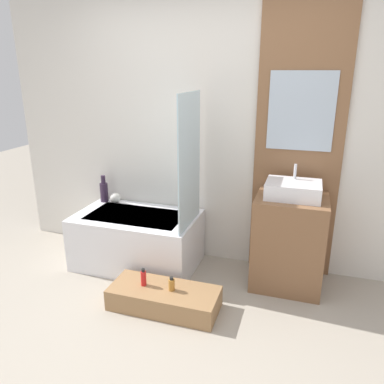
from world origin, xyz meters
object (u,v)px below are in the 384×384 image
Objects in this scene: bathtub at (137,239)px; vase_tall_dark at (104,191)px; bottle_soap_primary at (144,278)px; sink at (293,190)px; wooden_step_bench at (164,298)px; vase_round_light at (115,198)px; bottle_soap_secondary at (172,284)px.

bathtub is 0.67m from vase_tall_dark.
sink is at bearing 31.93° from bottle_soap_primary.
vase_round_light is (-0.87, 0.84, 0.48)m from wooden_step_bench.
sink is at bearing 38.75° from bottle_soap_secondary.
vase_round_light is (0.13, -0.01, -0.06)m from vase_tall_dark.
vase_tall_dark is 0.15m from vase_round_light.
wooden_step_bench is 1.96× the size of sink.
wooden_step_bench is 3.13× the size of vase_tall_dark.
sink is (0.90, 0.67, 0.80)m from wooden_step_bench.
bathtub is at bearing -28.00° from vase_tall_dark.
bottle_soap_primary reaches higher than wooden_step_bench.
vase_round_light is at bearing 129.41° from bottle_soap_primary.
sink is at bearing 2.97° from bathtub.
sink is 1.93m from vase_tall_dark.
vase_round_light is 1.31m from bottle_soap_secondary.
vase_tall_dark reaches higher than wooden_step_bench.
vase_tall_dark is at bearing 141.24° from bottle_soap_secondary.
sink reaches higher than vase_tall_dark.
bathtub reaches higher than bottle_soap_secondary.
wooden_step_bench is 8.08× the size of vase_round_light.
bottle_soap_secondary is at bearing -38.76° from vase_tall_dark.
vase_tall_dark is (-1.00, 0.86, 0.54)m from wooden_step_bench.
sink is (1.42, 0.07, 0.63)m from bathtub.
bathtub is 0.83m from bottle_soap_secondary.
sink reaches higher than bottle_soap_secondary.
vase_tall_dark is 2.58× the size of vase_round_light.
wooden_step_bench is 0.15m from bottle_soap_secondary.
bottle_soap_secondary reaches higher than wooden_step_bench.
bottle_soap_primary is at bearing -180.00° from wooden_step_bench.
bathtub is 0.69m from bottle_soap_primary.
sink reaches higher than vase_round_light.
vase_tall_dark is 2.43× the size of bottle_soap_secondary.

